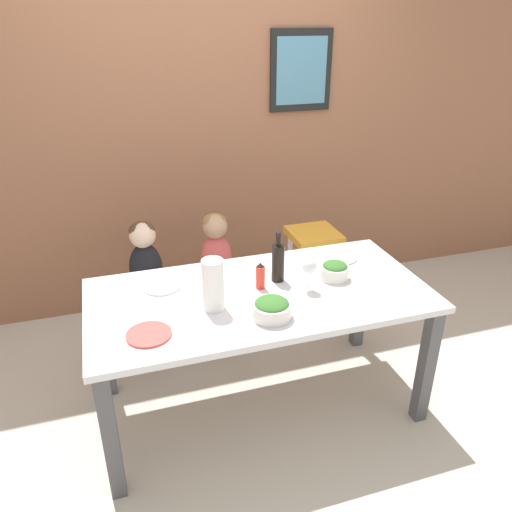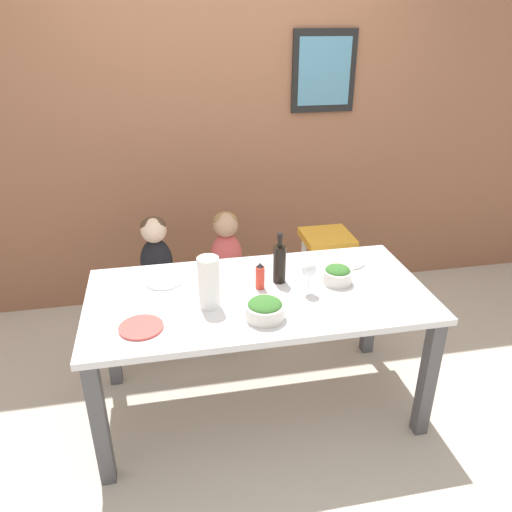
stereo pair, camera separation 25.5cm
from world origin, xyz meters
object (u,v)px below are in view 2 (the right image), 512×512
at_px(person_child_left, 155,249).
at_px(wine_bottle, 280,263).
at_px(chair_right_highchair, 326,258).
at_px(person_child_center, 226,244).
at_px(chair_far_center, 227,289).
at_px(dinner_plate_back_right, 347,262).
at_px(chair_far_left, 160,295).
at_px(salad_bowl_small, 338,274).
at_px(dinner_plate_front_left, 141,327).
at_px(salad_bowl_large, 265,309).
at_px(wine_glass_near, 309,270).
at_px(paper_towel_roll, 209,282).
at_px(dinner_plate_back_left, 164,281).

distance_m(person_child_left, wine_bottle, 0.89).
height_order(chair_right_highchair, person_child_center, person_child_center).
relative_size(chair_far_center, dinner_plate_back_right, 2.31).
distance_m(person_child_center, dinner_plate_back_right, 0.79).
bearing_deg(chair_right_highchair, person_child_left, 179.93).
bearing_deg(wine_bottle, chair_far_left, 137.64).
distance_m(salad_bowl_small, dinner_plate_front_left, 1.05).
height_order(chair_far_center, person_child_center, person_child_center).
xyz_separation_m(salad_bowl_large, dinner_plate_back_right, (0.59, 0.48, -0.04)).
xyz_separation_m(chair_far_left, salad_bowl_large, (0.50, -0.93, 0.40)).
bearing_deg(dinner_plate_back_right, wine_glass_near, -137.90).
distance_m(wine_glass_near, dinner_plate_front_left, 0.87).
bearing_deg(paper_towel_roll, chair_far_left, 108.35).
xyz_separation_m(chair_right_highchair, wine_glass_near, (-0.35, -0.74, 0.32)).
relative_size(salad_bowl_large, dinner_plate_back_left, 0.94).
xyz_separation_m(wine_bottle, paper_towel_roll, (-0.39, -0.18, 0.02)).
distance_m(chair_right_highchair, dinner_plate_front_left, 1.51).
distance_m(chair_far_left, salad_bowl_large, 1.13).
relative_size(chair_right_highchair, dinner_plate_front_left, 3.57).
relative_size(wine_glass_near, salad_bowl_large, 0.96).
distance_m(chair_far_left, person_child_center, 0.55).
bearing_deg(wine_glass_near, dinner_plate_front_left, -168.95).
height_order(salad_bowl_small, dinner_plate_back_left, salad_bowl_small).
distance_m(chair_far_left, dinner_plate_back_right, 1.23).
relative_size(person_child_left, dinner_plate_back_left, 2.24).
height_order(salad_bowl_small, dinner_plate_back_right, salad_bowl_small).
relative_size(chair_far_center, person_child_center, 1.03).
xyz_separation_m(chair_right_highchair, salad_bowl_small, (-0.17, -0.66, 0.24)).
distance_m(chair_far_center, salad_bowl_large, 1.01).
relative_size(wine_bottle, salad_bowl_large, 1.46).
xyz_separation_m(wine_glass_near, salad_bowl_small, (0.18, 0.08, -0.08)).
bearing_deg(wine_glass_near, chair_far_center, 113.49).
relative_size(person_child_left, dinner_plate_back_right, 2.24).
distance_m(wine_glass_near, dinner_plate_back_right, 0.45).
height_order(chair_right_highchair, dinner_plate_front_left, dinner_plate_front_left).
relative_size(chair_right_highchair, wine_bottle, 2.61).
height_order(person_child_center, paper_towel_roll, paper_towel_roll).
xyz_separation_m(wine_bottle, salad_bowl_large, (-0.15, -0.33, -0.06)).
relative_size(chair_right_highchair, dinner_plate_back_left, 3.57).
bearing_deg(salad_bowl_small, chair_far_left, 145.02).
relative_size(chair_far_center, wine_bottle, 1.69).
distance_m(chair_far_left, person_child_left, 0.33).
bearing_deg(chair_far_left, dinner_plate_front_left, -94.81).
bearing_deg(wine_glass_near, chair_right_highchair, 64.38).
bearing_deg(dinner_plate_back_right, person_child_center, 144.89).
bearing_deg(dinner_plate_front_left, paper_towel_roll, 22.15).
bearing_deg(dinner_plate_front_left, dinner_plate_back_right, 21.33).
relative_size(wine_bottle, salad_bowl_small, 1.78).
bearing_deg(dinner_plate_back_right, salad_bowl_small, -122.56).
bearing_deg(wine_bottle, chair_right_highchair, 51.42).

